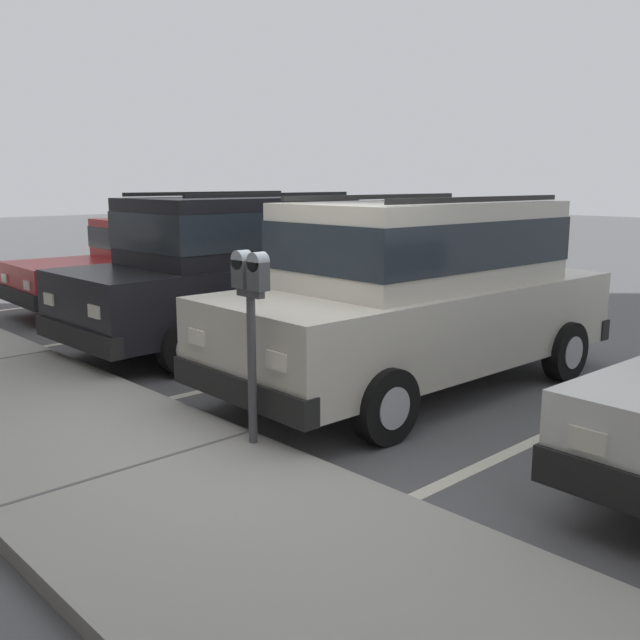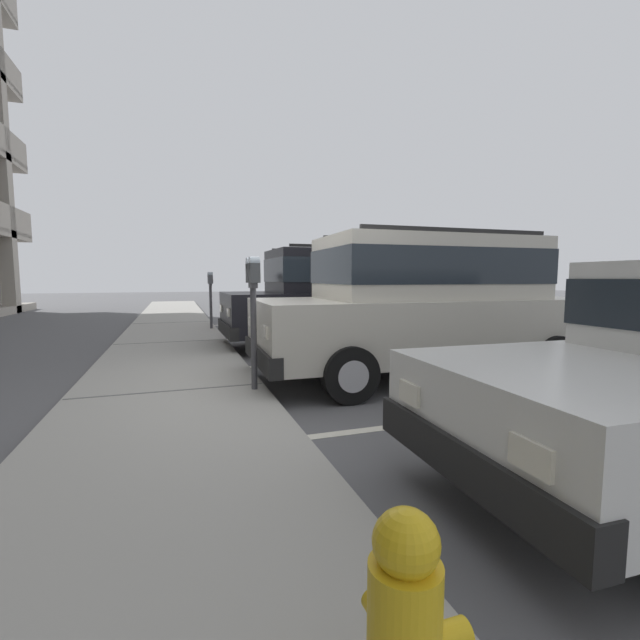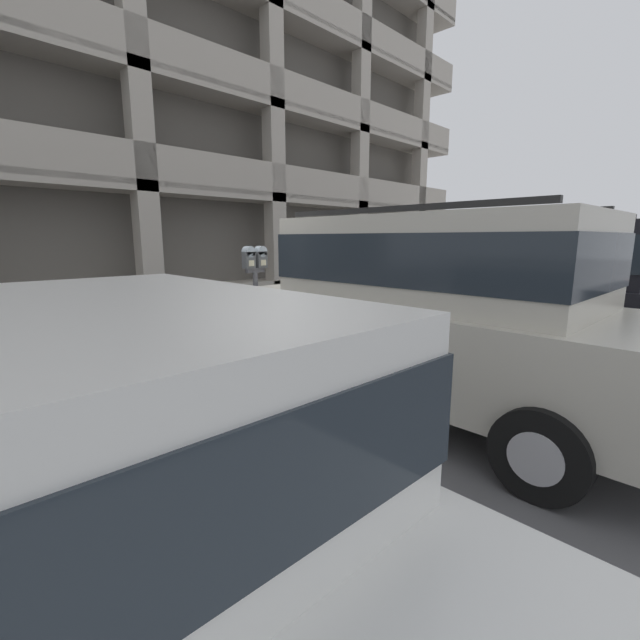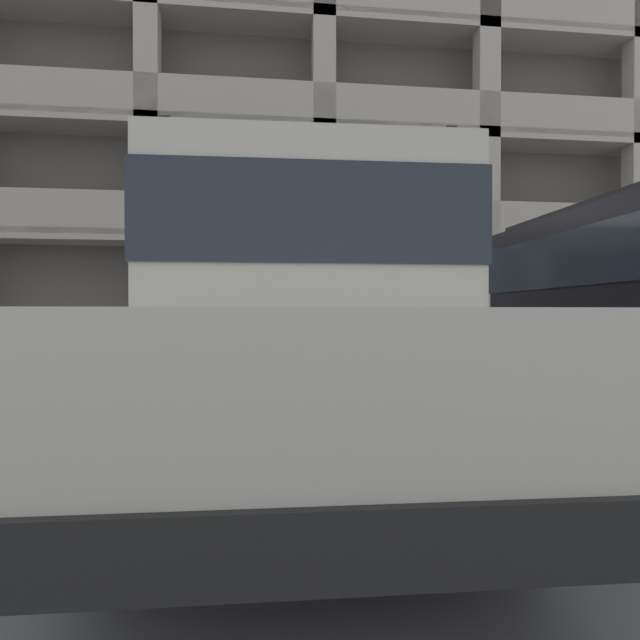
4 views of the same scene
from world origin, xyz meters
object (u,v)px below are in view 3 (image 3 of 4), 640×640
at_px(dark_hatchback, 529,283).
at_px(parking_garage, 67,63).
at_px(parking_meter_far, 469,262).
at_px(red_sedan, 83,472).
at_px(blue_coupe, 619,286).
at_px(parking_meter_near, 255,275).
at_px(silver_suv, 431,305).

relative_size(dark_hatchback, parking_garage, 0.15).
xyz_separation_m(dark_hatchback, parking_garage, (-1.67, 14.73, 6.45)).
height_order(dark_hatchback, parking_meter_far, dark_hatchback).
height_order(red_sedan, blue_coupe, same).
xyz_separation_m(parking_meter_near, parking_garage, (1.70, 12.31, 6.27)).
xyz_separation_m(red_sedan, dark_hatchback, (6.45, 0.49, 0.27)).
distance_m(parking_meter_near, parking_meter_far, 6.36).
bearing_deg(blue_coupe, red_sedan, -177.75).
relative_size(red_sedan, dark_hatchback, 0.94).
distance_m(silver_suv, parking_meter_far, 6.52).
relative_size(blue_coupe, parking_meter_far, 3.15).
bearing_deg(dark_hatchback, parking_garage, 95.91).
height_order(silver_suv, parking_meter_far, silver_suv).
bearing_deg(parking_meter_far, red_sedan, -162.96).
relative_size(dark_hatchback, blue_coupe, 1.05).
height_order(red_sedan, parking_meter_far, parking_meter_far).
relative_size(silver_suv, parking_meter_near, 3.14).
relative_size(dark_hatchback, parking_meter_near, 3.12).
bearing_deg(silver_suv, dark_hatchback, 2.86).
relative_size(blue_coupe, parking_garage, 0.14).
distance_m(silver_suv, blue_coupe, 6.38).
distance_m(blue_coupe, parking_meter_near, 7.35).
bearing_deg(red_sedan, parking_garage, 74.39).
bearing_deg(parking_garage, dark_hatchback, -83.53).
bearing_deg(silver_suv, parking_meter_far, 23.72).
bearing_deg(red_sedan, parking_meter_near, 45.18).
bearing_deg(parking_meter_far, parking_garage, 110.70).
height_order(dark_hatchback, parking_garage, parking_garage).
height_order(dark_hatchback, blue_coupe, dark_hatchback).
bearing_deg(parking_meter_far, silver_suv, -157.61).
height_order(red_sedan, dark_hatchback, dark_hatchback).
bearing_deg(silver_suv, red_sedan, -171.80).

